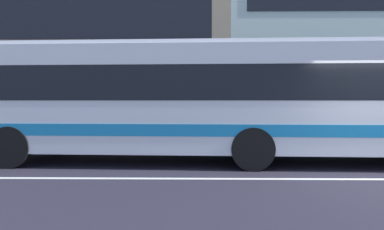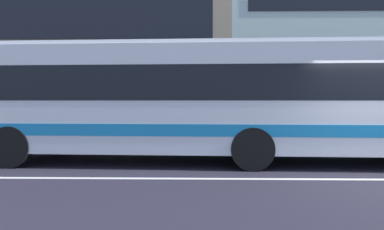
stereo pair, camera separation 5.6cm
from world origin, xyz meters
TOP-DOWN VIEW (x-y plane):
  - apartment_block_left at (-13.57, 15.26)m, footprint 22.59×10.54m
  - apartment_block_right at (7.03, 15.26)m, footprint 18.59×10.54m
  - transit_bus at (-3.26, 2.14)m, footprint 12.11×3.16m

SIDE VIEW (x-z plane):
  - transit_bus at x=-3.26m, z-range 0.16..3.21m
  - apartment_block_left at x=-13.57m, z-range 0.00..9.44m
  - apartment_block_right at x=7.03m, z-range 0.00..12.08m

